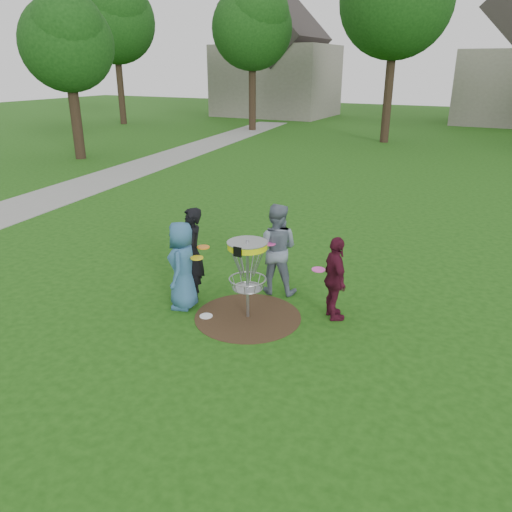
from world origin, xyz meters
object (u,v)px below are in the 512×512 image
at_px(player_grey, 276,249).
at_px(player_maroon, 335,279).
at_px(player_blue, 182,265).
at_px(disc_golf_basket, 247,261).
at_px(player_black, 192,254).

relative_size(player_grey, player_maroon, 1.19).
distance_m(player_blue, disc_golf_basket, 1.22).
relative_size(player_grey, disc_golf_basket, 1.23).
bearing_deg(player_maroon, player_grey, 32.16).
bearing_deg(player_black, player_grey, 91.14).
distance_m(player_grey, disc_golf_basket, 1.15).
bearing_deg(disc_golf_basket, player_blue, -172.46).
height_order(player_grey, player_maroon, player_grey).
relative_size(player_black, disc_golf_basket, 1.22).
xyz_separation_m(player_blue, player_black, (-0.07, 0.40, 0.07)).
bearing_deg(player_black, player_blue, -25.73).
height_order(player_blue, player_black, player_black).
xyz_separation_m(player_grey, disc_golf_basket, (0.02, -1.14, 0.17)).
xyz_separation_m(player_blue, player_maroon, (2.47, 0.79, -0.06)).
xyz_separation_m(player_blue, player_grey, (1.16, 1.29, 0.07)).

